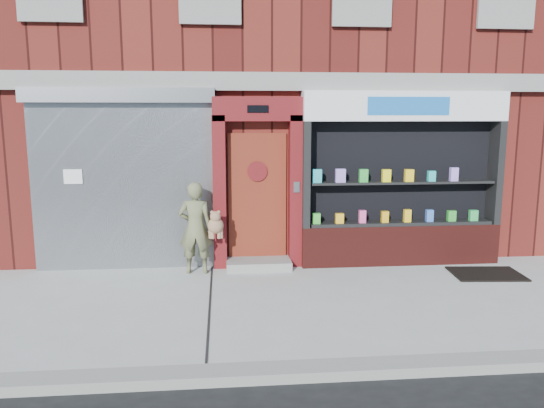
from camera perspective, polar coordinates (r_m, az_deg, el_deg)
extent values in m
plane|color=#9E9E99|center=(7.66, 5.15, -10.38)|extent=(80.00, 80.00, 0.00)
cube|color=gray|center=(5.71, 9.27, -17.14)|extent=(60.00, 0.30, 0.12)
cube|color=#491410|center=(13.21, 0.50, 15.68)|extent=(12.00, 8.00, 8.00)
cube|color=gray|center=(9.10, 3.20, 13.00)|extent=(12.00, 0.16, 0.30)
cube|color=gray|center=(9.24, -15.66, 1.73)|extent=(3.00, 0.10, 2.80)
cube|color=slate|center=(9.11, -16.17, 11.19)|extent=(3.10, 0.30, 0.24)
cube|color=white|center=(9.33, -20.62, 2.77)|extent=(0.30, 0.01, 0.24)
cube|color=#5B0F13|center=(9.03, -5.67, 1.22)|extent=(0.22, 0.28, 2.60)
cube|color=#5B0F13|center=(9.11, 2.53, 1.33)|extent=(0.22, 0.28, 2.60)
cube|color=#5B0F13|center=(8.95, -1.60, 10.18)|extent=(1.50, 0.28, 0.40)
cube|color=black|center=(8.80, -1.53, 10.19)|extent=(0.35, 0.01, 0.12)
cube|color=maroon|center=(9.17, -1.60, 0.76)|extent=(1.00, 0.06, 2.20)
cylinder|color=black|center=(9.07, -1.59, 3.53)|extent=(0.28, 0.02, 0.28)
cylinder|color=#5B0F13|center=(9.06, -1.59, 3.52)|extent=(0.34, 0.02, 0.34)
cube|color=gray|center=(9.15, -1.45, -6.48)|extent=(1.10, 0.55, 0.15)
cube|color=slate|center=(8.95, 2.66, 1.83)|extent=(0.10, 0.02, 0.18)
cube|color=#4F1612|center=(9.67, 13.49, -4.18)|extent=(3.50, 0.40, 0.70)
cube|color=black|center=(9.04, 3.60, 3.17)|extent=(0.12, 0.40, 1.80)
cube|color=black|center=(10.13, 22.87, 3.14)|extent=(0.12, 0.40, 1.80)
cube|color=black|center=(9.62, 13.43, 3.33)|extent=(3.30, 0.03, 1.80)
cube|color=black|center=(9.58, 13.58, -1.97)|extent=(3.20, 0.36, 0.06)
cube|color=black|center=(9.47, 13.75, 2.30)|extent=(3.20, 0.36, 0.04)
cube|color=white|center=(9.40, 14.08, 10.18)|extent=(3.50, 0.40, 0.50)
cube|color=#165DAC|center=(9.20, 14.51, 10.18)|extent=(1.40, 0.01, 0.30)
cube|color=green|center=(9.11, 4.81, -1.56)|extent=(0.12, 0.09, 0.18)
cube|color=yellow|center=(9.19, 7.27, -1.54)|extent=(0.14, 0.09, 0.17)
cube|color=#F2509A|center=(9.28, 9.68, -1.34)|extent=(0.11, 0.09, 0.22)
cube|color=gold|center=(9.39, 12.04, -1.35)|extent=(0.12, 0.09, 0.20)
cube|color=yellow|center=(9.52, 14.34, -1.23)|extent=(0.12, 0.09, 0.22)
cube|color=#3A6AC6|center=(9.66, 16.57, -1.20)|extent=(0.12, 0.09, 0.21)
cube|color=green|center=(9.82, 18.74, -1.21)|extent=(0.14, 0.09, 0.19)
cube|color=green|center=(9.99, 20.83, -1.15)|extent=(0.14, 0.09, 0.19)
cube|color=#25ADBA|center=(8.99, 4.88, 3.02)|extent=(0.15, 0.09, 0.23)
cube|color=#9E7DE2|center=(9.07, 7.37, 3.05)|extent=(0.17, 0.09, 0.23)
cube|color=green|center=(9.17, 9.81, 3.03)|extent=(0.15, 0.09, 0.22)
cube|color=yellow|center=(9.28, 12.19, 3.00)|extent=(0.14, 0.09, 0.21)
cube|color=yellow|center=(9.41, 14.52, 2.99)|extent=(0.15, 0.09, 0.21)
cube|color=#25B6B9|center=(9.56, 16.77, 2.90)|extent=(0.13, 0.09, 0.18)
cube|color=#A984EE|center=(9.71, 18.97, 3.04)|extent=(0.13, 0.09, 0.23)
imported|color=#636744|center=(8.83, -8.23, -2.55)|extent=(0.58, 0.40, 1.53)
sphere|color=#8C6446|center=(8.71, -6.08, -2.32)|extent=(0.26, 0.26, 0.26)
sphere|color=#8C6446|center=(8.64, -6.10, -1.36)|extent=(0.18, 0.18, 0.18)
sphere|color=#8C6446|center=(8.63, -6.46, -0.90)|extent=(0.06, 0.06, 0.06)
sphere|color=#8C6446|center=(8.62, -5.76, -0.89)|extent=(0.06, 0.06, 0.06)
cylinder|color=#8C6446|center=(8.74, -6.64, -3.18)|extent=(0.06, 0.06, 0.16)
cylinder|color=#8C6446|center=(8.74, -5.49, -3.16)|extent=(0.06, 0.06, 0.16)
cylinder|color=#8C6446|center=(8.72, -6.41, -3.20)|extent=(0.06, 0.06, 0.16)
cylinder|color=#8C6446|center=(8.72, -5.72, -3.19)|extent=(0.06, 0.06, 0.16)
cube|color=black|center=(9.50, 22.06, -6.98)|extent=(1.18, 0.88, 0.03)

